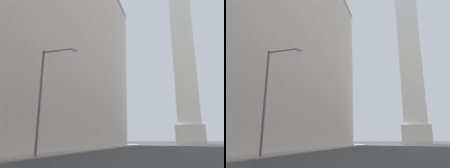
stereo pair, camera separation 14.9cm
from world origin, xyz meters
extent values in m
cube|color=gray|center=(-16.07, 24.53, 0.07)|extent=(5.00, 81.75, 0.15)
cube|color=#B2AFAA|center=(-26.78, 29.66, 18.60)|extent=(21.69, 54.89, 37.19)
cube|color=silver|center=(0.00, 68.13, 2.73)|extent=(7.98, 7.98, 5.47)
cube|color=white|center=(0.00, 68.13, 34.68)|extent=(6.38, 6.38, 58.42)
cylinder|color=#4C4C51|center=(-13.81, 15.73, 4.68)|extent=(0.20, 0.20, 9.37)
cylinder|color=#4C4C51|center=(-12.25, 15.73, 9.22)|extent=(3.12, 0.12, 0.12)
sphere|color=#4C4C51|center=(-13.81, 15.73, 9.22)|extent=(0.20, 0.20, 0.20)
ellipsoid|color=silver|center=(-10.70, 15.73, 9.10)|extent=(0.64, 0.36, 0.26)
camera|label=1|loc=(-2.26, -0.22, 1.48)|focal=35.00mm
camera|label=2|loc=(-2.12, -0.18, 1.48)|focal=35.00mm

